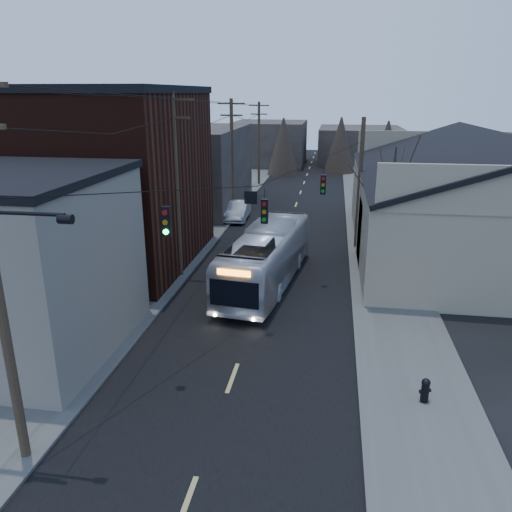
# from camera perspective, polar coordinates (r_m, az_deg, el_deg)

# --- Properties ---
(road_surface) EXTENTS (9.00, 110.00, 0.02)m
(road_surface) POSITION_cam_1_polar(r_m,az_deg,el_deg) (39.03, 3.69, 3.42)
(road_surface) COLOR black
(road_surface) RESTS_ON ground
(sidewalk_left) EXTENTS (4.00, 110.00, 0.12)m
(sidewalk_left) POSITION_cam_1_polar(r_m,az_deg,el_deg) (40.09, -5.62, 3.84)
(sidewalk_left) COLOR #474744
(sidewalk_left) RESTS_ON ground
(sidewalk_right) EXTENTS (4.00, 110.00, 0.12)m
(sidewalk_right) POSITION_cam_1_polar(r_m,az_deg,el_deg) (39.01, 13.26, 3.03)
(sidewalk_right) COLOR #474744
(sidewalk_right) RESTS_ON ground
(building_clapboard) EXTENTS (8.00, 8.00, 7.00)m
(building_clapboard) POSITION_cam_1_polar(r_m,az_deg,el_deg) (21.63, -26.35, -1.08)
(building_clapboard) COLOR #6D675B
(building_clapboard) RESTS_ON ground
(building_brick) EXTENTS (10.00, 12.00, 10.00)m
(building_brick) POSITION_cam_1_polar(r_m,az_deg,el_deg) (31.03, -16.86, 8.26)
(building_brick) COLOR black
(building_brick) RESTS_ON ground
(building_left_far) EXTENTS (9.00, 14.00, 7.00)m
(building_left_far) POSITION_cam_1_polar(r_m,az_deg,el_deg) (45.89, -7.58, 9.97)
(building_left_far) COLOR #2F2926
(building_left_far) RESTS_ON ground
(warehouse) EXTENTS (16.16, 20.60, 7.73)m
(warehouse) POSITION_cam_1_polar(r_m,az_deg,el_deg) (34.78, 24.89, 4.48)
(warehouse) COLOR gray
(warehouse) RESTS_ON ground
(building_far_left) EXTENTS (10.00, 12.00, 6.00)m
(building_far_left) POSITION_cam_1_polar(r_m,az_deg,el_deg) (73.52, 1.55, 12.77)
(building_far_left) COLOR #2F2926
(building_far_left) RESTS_ON ground
(building_far_right) EXTENTS (12.00, 14.00, 5.00)m
(building_far_right) POSITION_cam_1_polar(r_m,az_deg,el_deg) (78.04, 11.77, 12.35)
(building_far_right) COLOR #2F2926
(building_far_right) RESTS_ON ground
(bare_tree) EXTENTS (0.40, 0.40, 7.20)m
(bare_tree) POSITION_cam_1_polar(r_m,az_deg,el_deg) (28.50, 15.11, 4.71)
(bare_tree) COLOR black
(bare_tree) RESTS_ON ground
(utility_lines) EXTENTS (11.24, 45.28, 10.50)m
(utility_lines) POSITION_cam_1_polar(r_m,az_deg,el_deg) (32.76, -2.60, 9.42)
(utility_lines) COLOR #382B1E
(utility_lines) RESTS_ON ground
(bus) EXTENTS (3.97, 11.33, 3.09)m
(bus) POSITION_cam_1_polar(r_m,az_deg,el_deg) (26.70, 1.19, -0.13)
(bus) COLOR #B6BAC4
(bus) RESTS_ON ground
(parked_car) EXTENTS (1.77, 4.65, 1.51)m
(parked_car) POSITION_cam_1_polar(r_m,az_deg,el_deg) (40.94, -2.11, 5.22)
(parked_car) COLOR #B2B5BA
(parked_car) RESTS_ON ground
(fire_hydrant) EXTENTS (0.41, 0.29, 0.85)m
(fire_hydrant) POSITION_cam_1_polar(r_m,az_deg,el_deg) (18.00, 18.77, -14.23)
(fire_hydrant) COLOR black
(fire_hydrant) RESTS_ON sidewalk_right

